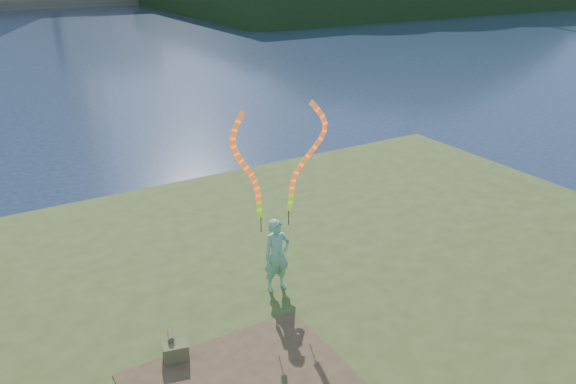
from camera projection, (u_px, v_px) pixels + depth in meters
ground at (275, 295)px, 11.93m from camera, size 320.00×320.00×0.00m
grassy_knoll at (339, 340)px, 9.98m from camera, size 20.00×18.00×0.80m
wooded_hill at (417, 0)px, 87.39m from camera, size 78.00×50.00×63.00m
woman_with_ribbons at (276, 219)px, 10.17m from camera, size 1.97×0.36×3.84m
canvas_bag at (175, 350)px, 8.78m from camera, size 0.45×0.50×0.38m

